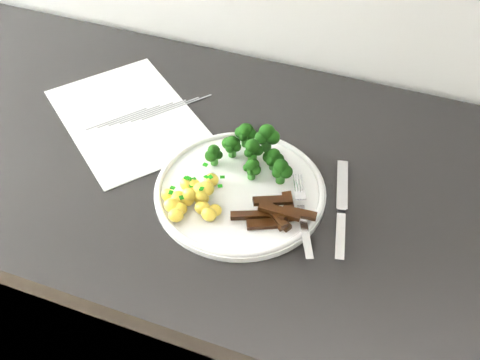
# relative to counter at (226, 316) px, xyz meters

# --- Properties ---
(counter) EXTENTS (2.45, 0.61, 0.92)m
(counter) POSITION_rel_counter_xyz_m (0.00, 0.00, 0.00)
(counter) COLOR black
(counter) RESTS_ON ground
(recipe_paper) EXTENTS (0.36, 0.35, 0.00)m
(recipe_paper) POSITION_rel_counter_xyz_m (-0.20, 0.06, 0.46)
(recipe_paper) COLOR silver
(recipe_paper) RESTS_ON counter
(plate) EXTENTS (0.27, 0.27, 0.02)m
(plate) POSITION_rel_counter_xyz_m (0.05, -0.04, 0.47)
(plate) COLOR white
(plate) RESTS_ON counter
(broccoli) EXTENTS (0.14, 0.09, 0.06)m
(broccoli) POSITION_rel_counter_xyz_m (0.05, 0.02, 0.50)
(broccoli) COLOR #236419
(broccoli) RESTS_ON plate
(potatoes) EXTENTS (0.10, 0.11, 0.04)m
(potatoes) POSITION_rel_counter_xyz_m (-0.00, -0.10, 0.48)
(potatoes) COLOR #FBE149
(potatoes) RESTS_ON plate
(beef_strips) EXTENTS (0.12, 0.09, 0.03)m
(beef_strips) POSITION_rel_counter_xyz_m (0.12, -0.08, 0.48)
(beef_strips) COLOR black
(beef_strips) RESTS_ON plate
(fork) EXTENTS (0.08, 0.16, 0.02)m
(fork) POSITION_rel_counter_xyz_m (0.16, -0.07, 0.48)
(fork) COLOR silver
(fork) RESTS_ON plate
(knife) EXTENTS (0.06, 0.20, 0.02)m
(knife) POSITION_rel_counter_xyz_m (0.21, -0.05, 0.47)
(knife) COLOR silver
(knife) RESTS_ON plate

